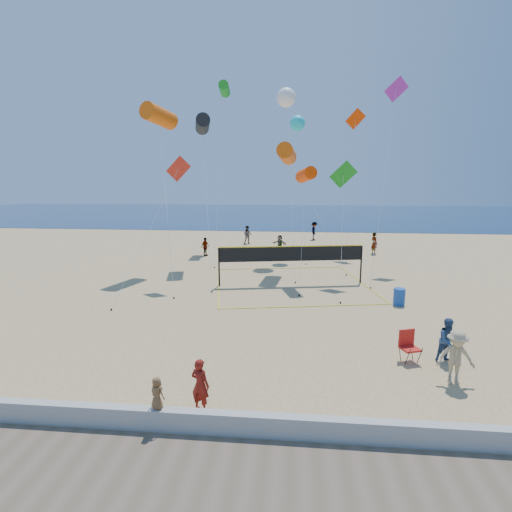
# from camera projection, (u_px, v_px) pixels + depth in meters

# --- Properties ---
(ground) EXTENTS (120.00, 120.00, 0.00)m
(ground) POSITION_uv_depth(u_px,v_px,m) (245.00, 378.00, 13.32)
(ground) COLOR tan
(ground) RESTS_ON ground
(ocean) EXTENTS (140.00, 50.00, 0.03)m
(ocean) POSITION_uv_depth(u_px,v_px,m) (286.00, 214.00, 73.88)
(ocean) COLOR #10294C
(ocean) RESTS_ON ground
(seawall) EXTENTS (32.00, 0.30, 0.60)m
(seawall) POSITION_uv_depth(u_px,v_px,m) (230.00, 423.00, 10.34)
(seawall) COLOR #B5B5B0
(seawall) RESTS_ON ground
(boardwalk) EXTENTS (32.00, 3.60, 0.03)m
(boardwalk) POSITION_uv_depth(u_px,v_px,m) (215.00, 492.00, 8.44)
(boardwalk) COLOR brown
(boardwalk) RESTS_ON ground
(woman) EXTENTS (0.67, 0.56, 1.58)m
(woman) POSITION_uv_depth(u_px,v_px,m) (200.00, 385.00, 11.28)
(woman) COLOR maroon
(woman) RESTS_ON ground
(toddler) EXTENTS (0.50, 0.43, 0.87)m
(toddler) POSITION_uv_depth(u_px,v_px,m) (157.00, 393.00, 10.41)
(toddler) COLOR brown
(toddler) RESTS_ON seawall
(bystander_a) EXTENTS (0.94, 0.82, 1.64)m
(bystander_a) POSITION_uv_depth(u_px,v_px,m) (448.00, 340.00, 14.33)
(bystander_a) COLOR navy
(bystander_a) RESTS_ON ground
(bystander_b) EXTENTS (1.20, 0.74, 1.80)m
(bystander_b) POSITION_uv_depth(u_px,v_px,m) (456.00, 357.00, 12.79)
(bystander_b) COLOR tan
(bystander_b) RESTS_ON ground
(far_person_0) EXTENTS (0.77, 1.00, 1.58)m
(far_person_0) POSITION_uv_depth(u_px,v_px,m) (205.00, 247.00, 34.01)
(far_person_0) COLOR gray
(far_person_0) RESTS_ON ground
(far_person_1) EXTENTS (1.52, 1.13, 1.59)m
(far_person_1) POSITION_uv_depth(u_px,v_px,m) (280.00, 244.00, 35.42)
(far_person_1) COLOR gray
(far_person_1) RESTS_ON ground
(far_person_2) EXTENTS (0.74, 0.83, 1.91)m
(far_person_2) POSITION_uv_depth(u_px,v_px,m) (374.00, 243.00, 34.80)
(far_person_2) COLOR gray
(far_person_2) RESTS_ON ground
(far_person_3) EXTENTS (0.90, 0.71, 1.82)m
(far_person_3) POSITION_uv_depth(u_px,v_px,m) (248.00, 235.00, 40.25)
(far_person_3) COLOR gray
(far_person_3) RESTS_ON ground
(far_person_4) EXTENTS (0.71, 1.24, 1.92)m
(far_person_4) POSITION_uv_depth(u_px,v_px,m) (314.00, 231.00, 43.00)
(far_person_4) COLOR gray
(far_person_4) RESTS_ON ground
(camp_chair) EXTENTS (0.78, 0.90, 1.28)m
(camp_chair) POSITION_uv_depth(u_px,v_px,m) (408.00, 344.00, 14.44)
(camp_chair) COLOR red
(camp_chair) RESTS_ON ground
(trash_barrel) EXTENTS (0.67, 0.67, 0.88)m
(trash_barrel) POSITION_uv_depth(u_px,v_px,m) (399.00, 297.00, 20.87)
(trash_barrel) COLOR #1947A3
(trash_barrel) RESTS_ON ground
(volleyball_net) EXTENTS (10.66, 10.54, 2.45)m
(volleyball_net) POSITION_uv_depth(u_px,v_px,m) (291.00, 258.00, 24.70)
(volleyball_net) COLOR black
(volleyball_net) RESTS_ON ground
(kite_0) EXTENTS (3.90, 8.92, 11.52)m
(kite_0) POSITION_uv_depth(u_px,v_px,m) (159.00, 116.00, 27.36)
(kite_0) COLOR #DF5609
(kite_0) RESTS_ON ground
(kite_1) EXTENTS (3.04, 9.59, 11.14)m
(kite_1) POSITION_uv_depth(u_px,v_px,m) (203.00, 124.00, 29.47)
(kite_1) COLOR black
(kite_1) RESTS_ON ground
(kite_2) EXTENTS (1.34, 4.61, 7.26)m
(kite_2) POSITION_uv_depth(u_px,v_px,m) (306.00, 175.00, 24.63)
(kite_2) COLOR #FA3C02
(kite_2) RESTS_ON ground
(kite_3) EXTENTS (2.84, 6.07, 7.89)m
(kite_3) POSITION_uv_depth(u_px,v_px,m) (175.00, 176.00, 24.01)
(kite_3) COLOR red
(kite_3) RESTS_ON ground
(kite_4) EXTENTS (1.75, 5.47, 7.64)m
(kite_4) POSITION_uv_depth(u_px,v_px,m) (343.00, 179.00, 24.81)
(kite_4) COLOR #1C9A1F
(kite_4) RESTS_ON ground
(kite_5) EXTENTS (3.55, 8.14, 13.83)m
(kite_5) POSITION_uv_depth(u_px,v_px,m) (395.00, 99.00, 28.72)
(kite_5) COLOR #C02CB1
(kite_5) RESTS_ON ground
(kite_6) EXTENTS (1.95, 9.79, 13.55)m
(kite_6) POSITION_uv_depth(u_px,v_px,m) (286.00, 98.00, 31.51)
(kite_6) COLOR white
(kite_6) RESTS_ON ground
(kite_7) EXTENTS (1.67, 5.31, 11.63)m
(kite_7) POSITION_uv_depth(u_px,v_px,m) (298.00, 123.00, 32.94)
(kite_7) COLOR #1CCBE2
(kite_7) RESTS_ON ground
(kite_8) EXTENTS (1.38, 11.09, 15.17)m
(kite_8) POSITION_uv_depth(u_px,v_px,m) (224.00, 89.00, 36.51)
(kite_8) COLOR #1C9A1F
(kite_8) RESTS_ON ground
(kite_9) EXTENTS (1.79, 5.50, 12.38)m
(kite_9) POSITION_uv_depth(u_px,v_px,m) (355.00, 126.00, 33.78)
(kite_9) COLOR #FA3C02
(kite_9) RESTS_ON ground
(kite_10) EXTENTS (4.94, 2.99, 8.93)m
(kite_10) POSITION_uv_depth(u_px,v_px,m) (287.00, 154.00, 27.56)
(kite_10) COLOR #DF5609
(kite_10) RESTS_ON ground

